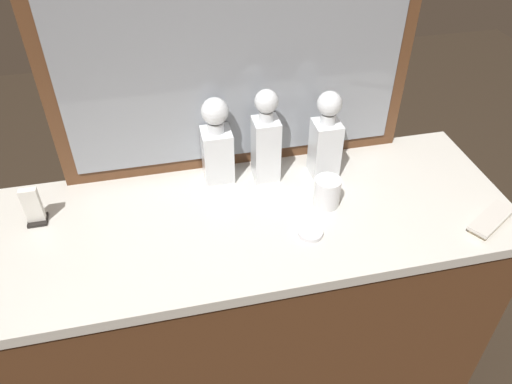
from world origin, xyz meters
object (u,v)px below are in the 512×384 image
Objects in this scene: crystal_decanter_front at (217,147)px; crystal_decanter_far_right at (266,144)px; silver_brush_right at (491,220)px; porcelain_dish at (310,233)px; napkin_holder at (34,208)px; crystal_tumbler_far_right at (326,192)px; crystal_decanter_rear at (325,142)px.

crystal_decanter_far_right is (0.14, -0.03, 0.01)m from crystal_decanter_front.
crystal_decanter_far_right is 0.65m from silver_brush_right.
porcelain_dish is 0.59× the size of napkin_holder.
crystal_tumbler_far_right reaches higher than silver_brush_right.
napkin_holder reaches higher than silver_brush_right.
porcelain_dish is (-0.12, -0.25, -0.10)m from crystal_decanter_rear.
crystal_decanter_rear reaches higher than crystal_tumbler_far_right.
porcelain_dish is (-0.48, 0.07, -0.01)m from silver_brush_right.
napkin_holder is at bearing -169.98° from crystal_decanter_front.
napkin_holder reaches higher than porcelain_dish.
crystal_decanter_far_right is 0.65m from napkin_holder.
silver_brush_right is 1.51× the size of napkin_holder.
crystal_tumbler_far_right is at bearing -7.13° from napkin_holder.
crystal_tumbler_far_right is (-0.04, -0.14, -0.07)m from crystal_decanter_rear.
crystal_decanter_far_right is at bearing 147.97° from silver_brush_right.
silver_brush_right is 1.22m from napkin_holder.
crystal_decanter_front is 0.14m from crystal_decanter_far_right.
silver_brush_right is 0.49m from porcelain_dish.
napkin_holder is at bearing -174.60° from crystal_decanter_far_right.
crystal_decanter_rear is at bearing 74.85° from crystal_tumbler_far_right.
crystal_tumbler_far_right is (0.14, -0.16, -0.08)m from crystal_decanter_far_right.
napkin_holder is (-0.51, -0.09, -0.06)m from crystal_decanter_front.
crystal_decanter_rear reaches higher than silver_brush_right.
crystal_decanter_front is at bearing 168.18° from crystal_decanter_far_right.
crystal_decanter_rear is at bearing 64.99° from porcelain_dish.
crystal_decanter_far_right is at bearing 101.70° from porcelain_dish.
napkin_holder is at bearing 166.88° from silver_brush_right.
crystal_decanter_far_right reaches higher than crystal_decanter_rear.
crystal_decanter_rear reaches higher than porcelain_dish.
crystal_decanter_front is at bearing 122.83° from porcelain_dish.
silver_brush_right is at bearing -32.03° from crystal_decanter_far_right.
porcelain_dish is at bearing -78.30° from crystal_decanter_far_right.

